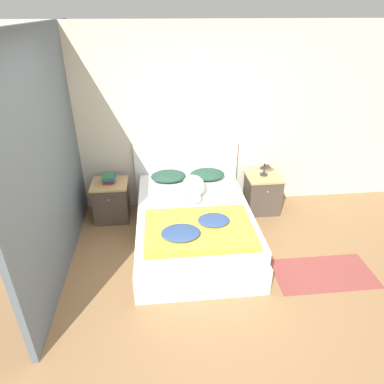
{
  "coord_description": "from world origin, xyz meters",
  "views": [
    {
      "loc": [
        -0.35,
        -2.49,
        2.69
      ],
      "look_at": [
        0.03,
        1.24,
        0.64
      ],
      "focal_mm": 32.0,
      "sensor_mm": 36.0,
      "label": 1
    }
  ],
  "objects_px": {
    "dog": "(194,186)",
    "book_stack": "(109,178)",
    "nightstand_left": "(111,201)",
    "pillow_left": "(168,176)",
    "bed": "(194,226)",
    "pillow_right": "(207,174)",
    "table_lamp": "(266,156)",
    "nightstand_right": "(262,193)"
  },
  "relations": [
    {
      "from": "bed",
      "to": "nightstand_right",
      "type": "distance_m",
      "value": 1.3
    },
    {
      "from": "nightstand_left",
      "to": "pillow_left",
      "type": "bearing_deg",
      "value": 3.64
    },
    {
      "from": "dog",
      "to": "nightstand_left",
      "type": "bearing_deg",
      "value": 162.16
    },
    {
      "from": "nightstand_left",
      "to": "pillow_left",
      "type": "distance_m",
      "value": 0.87
    },
    {
      "from": "nightstand_right",
      "to": "dog",
      "type": "height_order",
      "value": "dog"
    },
    {
      "from": "bed",
      "to": "book_stack",
      "type": "relative_size",
      "value": 9.23
    },
    {
      "from": "pillow_left",
      "to": "bed",
      "type": "bearing_deg",
      "value": -70.24
    },
    {
      "from": "nightstand_left",
      "to": "dog",
      "type": "height_order",
      "value": "dog"
    },
    {
      "from": "nightstand_left",
      "to": "dog",
      "type": "relative_size",
      "value": 0.83
    },
    {
      "from": "nightstand_left",
      "to": "pillow_right",
      "type": "xyz_separation_m",
      "value": [
        1.36,
        0.05,
        0.32
      ]
    },
    {
      "from": "pillow_left",
      "to": "table_lamp",
      "type": "relative_size",
      "value": 1.33
    },
    {
      "from": "book_stack",
      "to": "nightstand_right",
      "type": "bearing_deg",
      "value": -0.76
    },
    {
      "from": "dog",
      "to": "book_stack",
      "type": "distance_m",
      "value": 1.19
    },
    {
      "from": "pillow_right",
      "to": "table_lamp",
      "type": "relative_size",
      "value": 1.33
    },
    {
      "from": "dog",
      "to": "table_lamp",
      "type": "height_order",
      "value": "table_lamp"
    },
    {
      "from": "pillow_right",
      "to": "book_stack",
      "type": "relative_size",
      "value": 2.28
    },
    {
      "from": "nightstand_right",
      "to": "pillow_right",
      "type": "bearing_deg",
      "value": 176.36
    },
    {
      "from": "pillow_right",
      "to": "book_stack",
      "type": "xyz_separation_m",
      "value": [
        -1.36,
        -0.02,
        0.02
      ]
    },
    {
      "from": "nightstand_right",
      "to": "pillow_right",
      "type": "distance_m",
      "value": 0.87
    },
    {
      "from": "bed",
      "to": "book_stack",
      "type": "height_order",
      "value": "book_stack"
    },
    {
      "from": "table_lamp",
      "to": "bed",
      "type": "bearing_deg",
      "value": -145.83
    },
    {
      "from": "bed",
      "to": "table_lamp",
      "type": "xyz_separation_m",
      "value": [
        1.09,
        0.74,
        0.58
      ]
    },
    {
      "from": "book_stack",
      "to": "nightstand_left",
      "type": "bearing_deg",
      "value": -86.27
    },
    {
      "from": "bed",
      "to": "dog",
      "type": "height_order",
      "value": "dog"
    },
    {
      "from": "table_lamp",
      "to": "nightstand_left",
      "type": "bearing_deg",
      "value": -179.25
    },
    {
      "from": "nightstand_right",
      "to": "book_stack",
      "type": "xyz_separation_m",
      "value": [
        -2.17,
        0.03,
        0.33
      ]
    },
    {
      "from": "book_stack",
      "to": "table_lamp",
      "type": "distance_m",
      "value": 2.18
    },
    {
      "from": "bed",
      "to": "nightstand_left",
      "type": "distance_m",
      "value": 1.3
    },
    {
      "from": "pillow_left",
      "to": "dog",
      "type": "bearing_deg",
      "value": -52.89
    },
    {
      "from": "nightstand_left",
      "to": "dog",
      "type": "distance_m",
      "value": 1.23
    },
    {
      "from": "dog",
      "to": "nightstand_right",
      "type": "bearing_deg",
      "value": 19.12
    },
    {
      "from": "pillow_left",
      "to": "dog",
      "type": "distance_m",
      "value": 0.52
    },
    {
      "from": "bed",
      "to": "pillow_left",
      "type": "height_order",
      "value": "pillow_left"
    },
    {
      "from": "nightstand_left",
      "to": "nightstand_right",
      "type": "bearing_deg",
      "value": 0.0
    },
    {
      "from": "bed",
      "to": "nightstand_left",
      "type": "bearing_deg",
      "value": 146.87
    },
    {
      "from": "bed",
      "to": "nightstand_left",
      "type": "xyz_separation_m",
      "value": [
        -1.09,
        0.71,
        0.02
      ]
    },
    {
      "from": "dog",
      "to": "book_stack",
      "type": "height_order",
      "value": "dog"
    },
    {
      "from": "pillow_left",
      "to": "table_lamp",
      "type": "distance_m",
      "value": 1.38
    },
    {
      "from": "nightstand_left",
      "to": "book_stack",
      "type": "bearing_deg",
      "value": 93.73
    },
    {
      "from": "nightstand_left",
      "to": "nightstand_right",
      "type": "distance_m",
      "value": 2.17
    },
    {
      "from": "bed",
      "to": "pillow_left",
      "type": "distance_m",
      "value": 0.87
    },
    {
      "from": "pillow_left",
      "to": "nightstand_right",
      "type": "bearing_deg",
      "value": -2.18
    }
  ]
}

